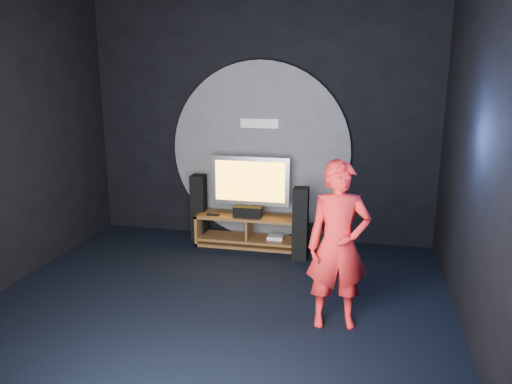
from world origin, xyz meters
TOP-DOWN VIEW (x-y plane):
  - floor at (0.00, 0.00)m, footprint 5.00×5.00m
  - back_wall at (0.00, 2.50)m, footprint 5.00×0.04m
  - front_wall at (0.00, -2.50)m, footprint 5.00×0.04m
  - right_wall at (2.50, 0.00)m, footprint 0.04×5.00m
  - wall_disc_panel at (0.00, 2.44)m, footprint 2.60×0.11m
  - media_console at (-0.07, 2.05)m, footprint 1.50×0.45m
  - tv at (-0.08, 2.12)m, footprint 1.12×0.22m
  - center_speaker at (-0.08, 1.96)m, footprint 0.40×0.15m
  - remote at (-0.58, 1.93)m, footprint 0.18×0.05m
  - tower_speaker_left at (-0.86, 2.13)m, footprint 0.20×0.22m
  - tower_speaker_right at (0.70, 1.67)m, footprint 0.20×0.22m
  - subwoofer at (0.89, 2.09)m, footprint 0.31×0.31m
  - player at (1.28, 0.01)m, footprint 0.67×0.51m

SIDE VIEW (x-z plane):
  - floor at x=0.00m, z-range 0.00..0.00m
  - subwoofer at x=0.89m, z-range 0.00..0.34m
  - media_console at x=-0.07m, z-range -0.03..0.42m
  - remote at x=-0.58m, z-range 0.45..0.47m
  - tower_speaker_left at x=-0.86m, z-range 0.00..0.98m
  - tower_speaker_right at x=0.70m, z-range 0.00..0.98m
  - center_speaker at x=-0.08m, z-range 0.45..0.60m
  - player at x=1.28m, z-range 0.00..1.66m
  - tv at x=-0.08m, z-range 0.49..1.32m
  - wall_disc_panel at x=0.00m, z-range 0.00..2.60m
  - back_wall at x=0.00m, z-range 0.00..3.50m
  - front_wall at x=0.00m, z-range 0.00..3.50m
  - right_wall at x=2.50m, z-range 0.00..3.50m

